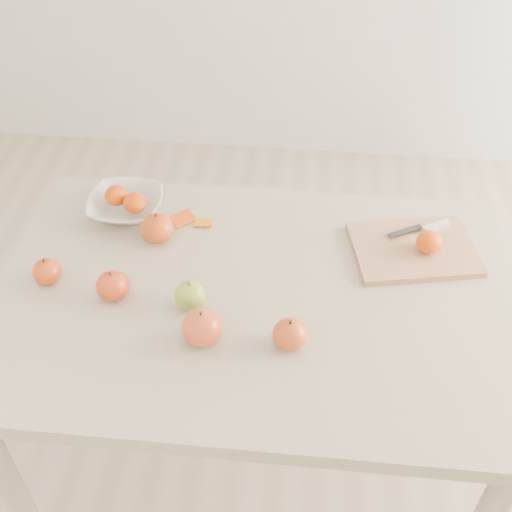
# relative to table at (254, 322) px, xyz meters

# --- Properties ---
(ground) EXTENTS (3.50, 3.50, 0.00)m
(ground) POSITION_rel_table_xyz_m (0.00, 0.00, -0.65)
(ground) COLOR #C6B293
(ground) RESTS_ON ground
(table) EXTENTS (1.20, 0.80, 0.75)m
(table) POSITION_rel_table_xyz_m (0.00, 0.00, 0.00)
(table) COLOR #C8B397
(table) RESTS_ON ground
(cutting_board) EXTENTS (0.33, 0.27, 0.02)m
(cutting_board) POSITION_rel_table_xyz_m (0.37, 0.18, 0.11)
(cutting_board) COLOR #AB7B55
(cutting_board) RESTS_ON table
(board_tangerine) EXTENTS (0.06, 0.06, 0.05)m
(board_tangerine) POSITION_rel_table_xyz_m (0.40, 0.17, 0.14)
(board_tangerine) COLOR #D64807
(board_tangerine) RESTS_ON cutting_board
(fruit_bowl) EXTENTS (0.19, 0.19, 0.05)m
(fruit_bowl) POSITION_rel_table_xyz_m (-0.36, 0.26, 0.12)
(fruit_bowl) COLOR silver
(fruit_bowl) RESTS_ON table
(bowl_tangerine_near) EXTENTS (0.06, 0.06, 0.05)m
(bowl_tangerine_near) POSITION_rel_table_xyz_m (-0.39, 0.27, 0.14)
(bowl_tangerine_near) COLOR #CB4507
(bowl_tangerine_near) RESTS_ON fruit_bowl
(bowl_tangerine_far) EXTENTS (0.06, 0.06, 0.05)m
(bowl_tangerine_far) POSITION_rel_table_xyz_m (-0.33, 0.25, 0.14)
(bowl_tangerine_far) COLOR #C73807
(bowl_tangerine_far) RESTS_ON fruit_bowl
(orange_peel_a) EXTENTS (0.07, 0.07, 0.01)m
(orange_peel_a) POSITION_rel_table_xyz_m (-0.21, 0.24, 0.10)
(orange_peel_a) COLOR #CD490E
(orange_peel_a) RESTS_ON table
(orange_peel_b) EXTENTS (0.05, 0.04, 0.01)m
(orange_peel_b) POSITION_rel_table_xyz_m (-0.15, 0.23, 0.10)
(orange_peel_b) COLOR orange
(orange_peel_b) RESTS_ON table
(paring_knife) EXTENTS (0.16, 0.08, 0.01)m
(paring_knife) POSITION_rel_table_xyz_m (0.42, 0.25, 0.12)
(paring_knife) COLOR white
(paring_knife) RESTS_ON cutting_board
(apple_green) EXTENTS (0.07, 0.07, 0.06)m
(apple_green) POSITION_rel_table_xyz_m (-0.14, -0.05, 0.13)
(apple_green) COLOR olive
(apple_green) RESTS_ON table
(apple_red_b) EXTENTS (0.08, 0.08, 0.07)m
(apple_red_b) POSITION_rel_table_xyz_m (-0.31, -0.04, 0.13)
(apple_red_b) COLOR maroon
(apple_red_b) RESTS_ON table
(apple_red_d) EXTENTS (0.07, 0.07, 0.06)m
(apple_red_d) POSITION_rel_table_xyz_m (-0.48, -0.01, 0.13)
(apple_red_d) COLOR maroon
(apple_red_d) RESTS_ON table
(apple_red_a) EXTENTS (0.08, 0.08, 0.07)m
(apple_red_a) POSITION_rel_table_xyz_m (-0.26, 0.16, 0.14)
(apple_red_a) COLOR #A41915
(apple_red_a) RESTS_ON table
(apple_red_c) EXTENTS (0.09, 0.09, 0.08)m
(apple_red_c) POSITION_rel_table_xyz_m (-0.09, -0.15, 0.14)
(apple_red_c) COLOR #A31A1F
(apple_red_c) RESTS_ON table
(apple_red_e) EXTENTS (0.07, 0.07, 0.07)m
(apple_red_e) POSITION_rel_table_xyz_m (0.09, -0.14, 0.13)
(apple_red_e) COLOR maroon
(apple_red_e) RESTS_ON table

